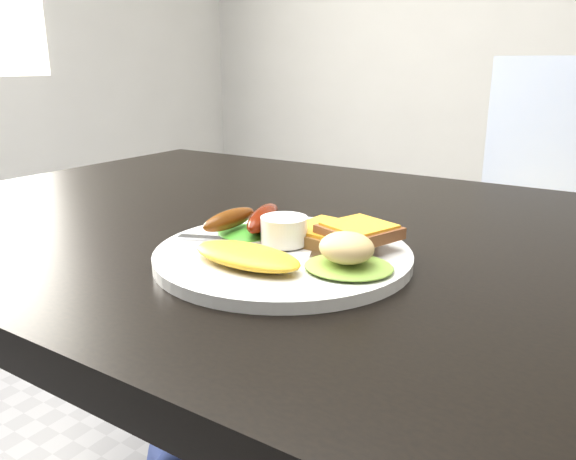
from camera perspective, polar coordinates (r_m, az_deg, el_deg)
dining_table at (r=0.76m, az=1.27°, el=-0.61°), size 1.20×0.80×0.04m
dining_chair at (r=1.84m, az=23.78°, el=-0.73°), size 0.48×0.48×0.05m
person at (r=1.52m, az=5.64°, el=9.21°), size 0.56×0.39×1.52m
plate at (r=0.60m, az=-0.52°, el=-2.59°), size 0.28×0.28×0.01m
lettuce_left at (r=0.65m, az=-4.20°, el=-0.27°), size 0.09×0.08×0.01m
lettuce_right at (r=0.55m, az=6.18°, el=-3.71°), size 0.11×0.10×0.01m
omelette at (r=0.56m, az=-4.23°, el=-2.62°), size 0.13×0.07×0.02m
sausage_a at (r=0.65m, az=-5.94°, el=1.11°), size 0.02×0.09×0.02m
sausage_b at (r=0.65m, az=-2.52°, el=1.24°), size 0.06×0.10×0.03m
ramekin at (r=0.61m, az=-0.40°, el=-0.03°), size 0.06×0.06×0.03m
toast_a at (r=0.63m, az=4.12°, el=-0.55°), size 0.09×0.09×0.01m
toast_b at (r=0.60m, az=7.24°, el=-0.18°), size 0.09×0.09×0.01m
potato_salad at (r=0.54m, az=5.97°, el=-1.80°), size 0.07×0.07×0.03m
fork at (r=0.63m, az=-3.97°, el=-1.11°), size 0.16×0.08×0.00m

